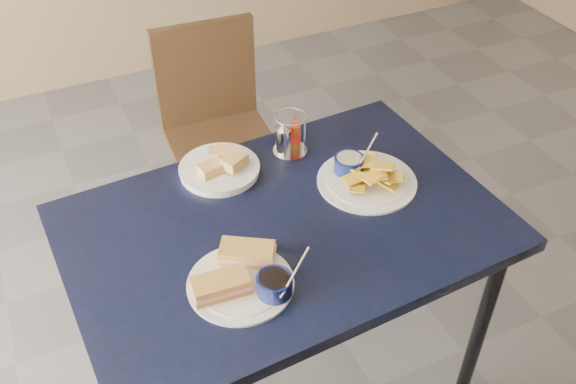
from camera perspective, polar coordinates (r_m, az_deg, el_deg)
name	(u,v)px	position (r m, az deg, el deg)	size (l,w,h in m)	color
dining_table	(284,240)	(1.84, -0.33, -4.25)	(1.24, 0.87, 0.75)	black
chair_far	(214,117)	(2.67, -6.61, 6.61)	(0.44, 0.42, 0.87)	black
sandwich_plate	(244,277)	(1.62, -3.92, -7.51)	(0.30, 0.27, 0.12)	white
plantain_plate	(362,175)	(1.93, 6.62, 1.48)	(0.30, 0.30, 0.12)	white
bread_basket	(220,168)	(1.96, -6.04, 2.16)	(0.24, 0.24, 0.07)	white
condiment_caddy	(288,137)	(2.01, 0.04, 4.90)	(0.11, 0.11, 0.14)	silver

